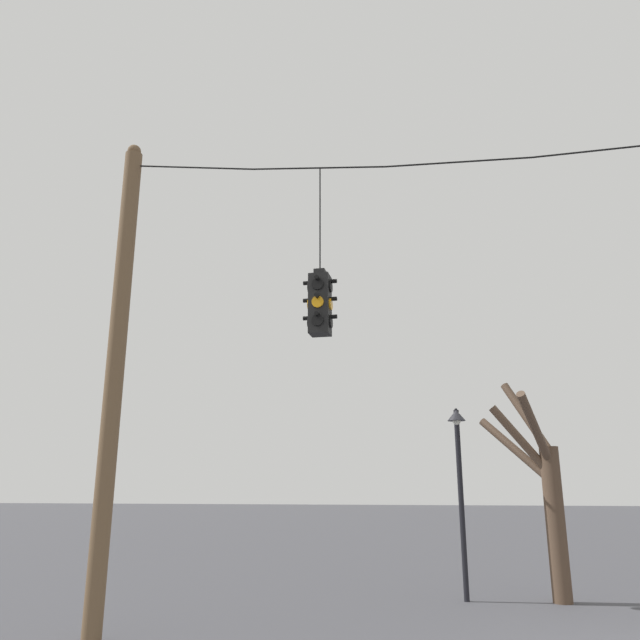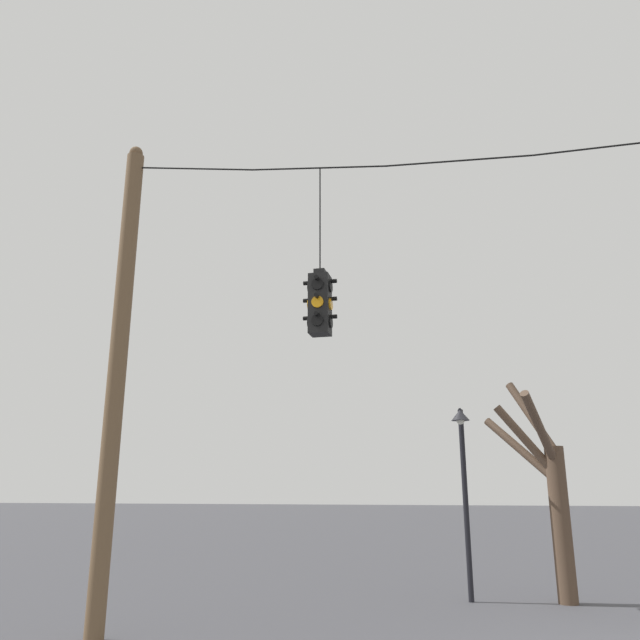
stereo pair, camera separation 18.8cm
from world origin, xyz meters
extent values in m
cylinder|color=brown|center=(-8.55, -0.11, 4.32)|extent=(0.32, 0.32, 8.64)
sphere|color=brown|center=(-8.55, -0.11, 8.70)|extent=(0.26, 0.26, 0.26)
cylinder|color=black|center=(-7.32, -0.11, 8.20)|extent=(2.45, 0.03, 0.39)
cylinder|color=black|center=(-4.88, -0.11, 7.90)|extent=(2.44, 0.03, 0.27)
cylinder|color=black|center=(-2.44, -0.11, 7.72)|extent=(2.44, 0.03, 0.15)
cylinder|color=black|center=(0.00, -0.11, 7.66)|extent=(2.44, 0.03, 0.03)
cube|color=black|center=(-4.84, -0.11, 5.33)|extent=(0.34, 0.34, 1.04)
cube|color=black|center=(-4.84, -0.11, 5.90)|extent=(0.19, 0.19, 0.10)
cylinder|color=black|center=(-4.84, -0.11, 6.92)|extent=(0.02, 0.02, 1.93)
cylinder|color=black|center=(-4.84, -0.30, 5.65)|extent=(0.20, 0.03, 0.20)
cylinder|color=black|center=(-4.84, -0.34, 5.74)|extent=(0.07, 0.12, 0.07)
cylinder|color=orange|center=(-4.84, -0.30, 5.33)|extent=(0.20, 0.03, 0.20)
cylinder|color=black|center=(-4.84, -0.34, 5.42)|extent=(0.07, 0.12, 0.07)
cylinder|color=black|center=(-4.84, -0.30, 5.02)|extent=(0.20, 0.03, 0.20)
cylinder|color=black|center=(-4.84, -0.34, 5.11)|extent=(0.07, 0.12, 0.07)
cylinder|color=black|center=(-4.84, 0.07, 5.65)|extent=(0.20, 0.03, 0.20)
cylinder|color=black|center=(-4.84, 0.12, 5.74)|extent=(0.07, 0.12, 0.07)
cylinder|color=orange|center=(-4.84, 0.07, 5.33)|extent=(0.20, 0.03, 0.20)
cylinder|color=black|center=(-4.84, 0.12, 5.42)|extent=(0.07, 0.12, 0.07)
cylinder|color=black|center=(-4.84, 0.07, 5.02)|extent=(0.20, 0.03, 0.20)
cylinder|color=black|center=(-4.84, 0.12, 5.11)|extent=(0.07, 0.12, 0.07)
cylinder|color=black|center=(-5.02, -0.11, 5.65)|extent=(0.03, 0.20, 0.20)
cylinder|color=black|center=(-5.07, -0.11, 5.74)|extent=(0.12, 0.07, 0.07)
cylinder|color=orange|center=(-5.02, -0.11, 5.33)|extent=(0.03, 0.20, 0.20)
cylinder|color=black|center=(-5.07, -0.11, 5.42)|extent=(0.12, 0.07, 0.07)
cylinder|color=black|center=(-5.02, -0.11, 5.02)|extent=(0.03, 0.20, 0.20)
cylinder|color=black|center=(-5.07, -0.11, 5.11)|extent=(0.12, 0.07, 0.07)
cylinder|color=black|center=(-4.65, -0.11, 5.65)|extent=(0.03, 0.20, 0.20)
cylinder|color=black|center=(-4.61, -0.11, 5.74)|extent=(0.12, 0.07, 0.07)
cylinder|color=orange|center=(-4.65, -0.11, 5.33)|extent=(0.03, 0.20, 0.20)
cylinder|color=black|center=(-4.61, -0.11, 5.42)|extent=(0.12, 0.07, 0.07)
cylinder|color=black|center=(-4.65, -0.11, 5.02)|extent=(0.03, 0.20, 0.20)
cylinder|color=black|center=(-4.61, -0.11, 5.11)|extent=(0.12, 0.07, 0.07)
cylinder|color=black|center=(-2.71, 5.03, 2.07)|extent=(0.12, 0.12, 4.14)
cylinder|color=black|center=(-2.71, 4.81, 4.09)|extent=(0.07, 0.45, 0.07)
cone|color=#232328|center=(-2.71, 4.58, 3.96)|extent=(0.41, 0.41, 0.24)
sphere|color=silver|center=(-2.71, 4.58, 3.84)|extent=(0.18, 0.18, 0.18)
cylinder|color=brown|center=(-0.71, 5.25, 1.64)|extent=(0.42, 0.42, 3.28)
cylinder|color=brown|center=(-1.40, 5.69, 3.25)|extent=(1.59, 1.12, 1.59)
cylinder|color=brown|center=(-1.04, 4.48, 3.61)|extent=(0.87, 1.71, 1.50)
cylinder|color=brown|center=(-1.11, 5.57, 4.01)|extent=(1.05, 0.90, 1.71)
cylinder|color=brown|center=(-1.30, 5.19, 3.42)|extent=(1.34, 0.31, 1.64)
camera|label=1|loc=(-2.68, -9.91, 2.32)|focal=35.00mm
camera|label=2|loc=(-2.49, -9.87, 2.32)|focal=35.00mm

